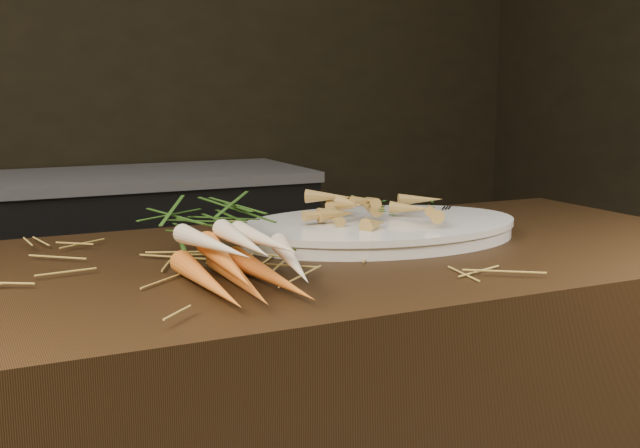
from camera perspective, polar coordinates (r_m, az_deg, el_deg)
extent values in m
cube|color=black|center=(3.16, -17.30, -4.62)|extent=(1.80, 0.60, 0.80)
cube|color=#99999E|center=(3.09, -17.70, 2.94)|extent=(1.82, 0.62, 0.04)
cone|color=#C5591C|center=(1.07, -7.95, -4.12)|extent=(0.04, 0.27, 0.03)
cone|color=#C5591C|center=(1.08, -5.71, -3.93)|extent=(0.06, 0.27, 0.03)
cone|color=#C5591C|center=(1.09, -3.52, -3.75)|extent=(0.04, 0.27, 0.03)
cone|color=#C5591C|center=(1.06, -6.70, -2.69)|extent=(0.07, 0.27, 0.03)
cone|color=beige|center=(1.07, -7.64, -1.44)|extent=(0.04, 0.25, 0.04)
cone|color=beige|center=(1.07, -5.51, -1.21)|extent=(0.05, 0.25, 0.04)
cone|color=beige|center=(1.09, -3.94, -1.17)|extent=(0.04, 0.25, 0.04)
cone|color=beige|center=(1.08, -2.00, -2.61)|extent=(0.09, 0.25, 0.03)
ellipsoid|color=#3C6620|center=(1.29, -8.51, -0.26)|extent=(0.18, 0.24, 0.09)
cube|color=silver|center=(1.51, 10.87, 0.40)|extent=(0.14, 0.16, 0.00)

